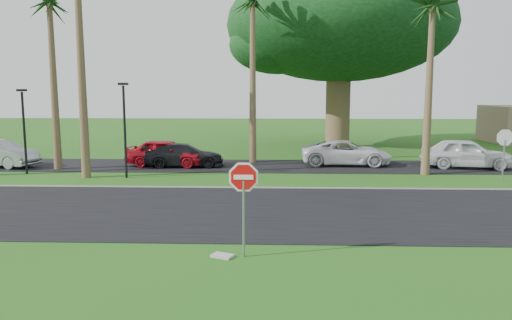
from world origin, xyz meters
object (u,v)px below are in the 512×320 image
Objects in this scene: stop_sign_far at (505,145)px; car_pickup at (466,154)px; stop_sign_near at (244,190)px; car_minivan at (346,153)px; car_red at (166,153)px; car_dark at (184,155)px.

car_pickup is at bearing -88.00° from stop_sign_far.
stop_sign_near reaches higher than car_minivan.
car_red reaches higher than car_dark.
stop_sign_near is 15.91m from stop_sign_far.
stop_sign_far is 8.37m from car_minivan.
stop_sign_near is at bearing -155.59° from car_red.
car_minivan is at bearing 72.99° from stop_sign_near.
car_red is 16.67m from car_pickup.
stop_sign_near is 0.59× the size of car_dark.
stop_sign_far is 16.36m from car_dark.
stop_sign_far reaches higher than car_dark.
car_red reaches higher than car_minivan.
car_dark is at bearing 98.14° from car_pickup.
stop_sign_near reaches higher than car_red.
car_dark is at bearing 97.85° from car_minivan.
car_minivan is (-6.59, 5.04, -1.07)m from stop_sign_far.
car_minivan is at bearing -37.40° from stop_sign_far.
car_dark is at bearing -90.68° from car_red.
stop_sign_near is at bearing 151.13° from car_pickup.
car_pickup is (11.35, 15.20, -0.96)m from stop_sign_near.
stop_sign_near and stop_sign_far have the same top height.
car_minivan is at bearing 90.44° from car_pickup.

